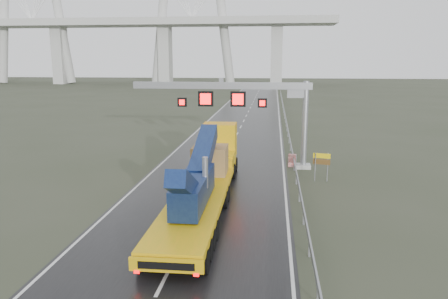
# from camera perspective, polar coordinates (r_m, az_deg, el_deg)

# --- Properties ---
(ground) EXTENTS (400.00, 400.00, 0.00)m
(ground) POSITION_cam_1_polar(r_m,az_deg,el_deg) (20.51, -6.49, -14.10)
(ground) COLOR #333928
(ground) RESTS_ON ground
(road) EXTENTS (11.00, 200.00, 0.02)m
(road) POSITION_cam_1_polar(r_m,az_deg,el_deg) (58.81, 2.20, 2.97)
(road) COLOR black
(road) RESTS_ON ground
(guardrail) EXTENTS (0.20, 140.00, 1.40)m
(guardrail) POSITION_cam_1_polar(r_m,az_deg,el_deg) (48.71, 8.49, 1.85)
(guardrail) COLOR gray
(guardrail) RESTS_ON ground
(sign_gantry) EXTENTS (14.90, 1.20, 7.42)m
(sign_gantry) POSITION_cam_1_polar(r_m,az_deg,el_deg) (36.19, 2.98, 6.45)
(sign_gantry) COLOR #B8B7B2
(sign_gantry) RESTS_ON ground
(heavy_haul_truck) EXTENTS (3.13, 20.00, 4.69)m
(heavy_haul_truck) POSITION_cam_1_polar(r_m,az_deg,el_deg) (28.51, -2.17, -2.72)
(heavy_haul_truck) COLOR #EEAA0D
(heavy_haul_truck) RESTS_ON ground
(exit_sign_pair) EXTENTS (1.25, 0.32, 2.16)m
(exit_sign_pair) POSITION_cam_1_polar(r_m,az_deg,el_deg) (33.02, 12.63, -1.53)
(exit_sign_pair) COLOR gray
(exit_sign_pair) RESTS_ON ground
(striped_barrier) EXTENTS (0.68, 0.45, 1.07)m
(striped_barrier) POSITION_cam_1_polar(r_m,az_deg,el_deg) (37.32, 8.91, -1.42)
(striped_barrier) COLOR red
(striped_barrier) RESTS_ON ground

